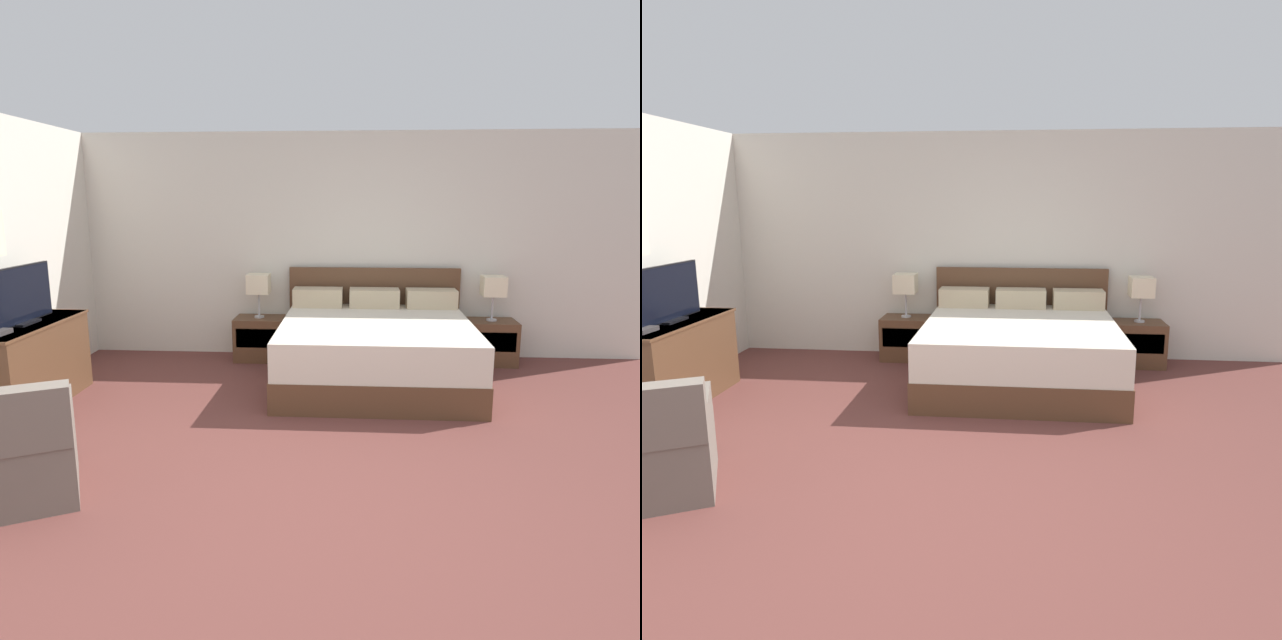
# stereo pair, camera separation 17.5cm
# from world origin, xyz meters

# --- Properties ---
(ground_plane) EXTENTS (10.91, 10.91, 0.00)m
(ground_plane) POSITION_xyz_m (0.00, 0.00, 0.00)
(ground_plane) COLOR brown
(wall_back) EXTENTS (6.95, 0.06, 2.52)m
(wall_back) POSITION_xyz_m (0.00, 3.67, 1.26)
(wall_back) COLOR silver
(wall_back) RESTS_ON ground
(bed) EXTENTS (1.92, 1.98, 1.03)m
(bed) POSITION_xyz_m (0.43, 2.65, 0.33)
(bed) COLOR brown
(bed) RESTS_ON ground
(nightstand_left) EXTENTS (0.54, 0.41, 0.48)m
(nightstand_left) POSITION_xyz_m (-0.85, 3.37, 0.24)
(nightstand_left) COLOR brown
(nightstand_left) RESTS_ON ground
(nightstand_right) EXTENTS (0.54, 0.41, 0.48)m
(nightstand_right) POSITION_xyz_m (1.71, 3.37, 0.24)
(nightstand_right) COLOR brown
(nightstand_right) RESTS_ON ground
(table_lamp_left) EXTENTS (0.24, 0.24, 0.49)m
(table_lamp_left) POSITION_xyz_m (-0.85, 3.37, 0.86)
(table_lamp_left) COLOR #B7B7BC
(table_lamp_left) RESTS_ON nightstand_left
(table_lamp_right) EXTENTS (0.24, 0.24, 0.49)m
(table_lamp_right) POSITION_xyz_m (1.71, 3.37, 0.86)
(table_lamp_right) COLOR #B7B7BC
(table_lamp_right) RESTS_ON nightstand_right
(dresser) EXTENTS (0.51, 1.32, 0.74)m
(dresser) POSITION_xyz_m (-2.60, 1.73, 0.38)
(dresser) COLOR brown
(dresser) RESTS_ON ground
(tv) EXTENTS (0.18, 0.90, 0.49)m
(tv) POSITION_xyz_m (-2.60, 1.71, 0.98)
(tv) COLOR black
(tv) RESTS_ON dresser
(armchair_by_window) EXTENTS (0.92, 0.92, 0.76)m
(armchair_by_window) POSITION_xyz_m (-1.78, 0.17, 0.28)
(armchair_by_window) COLOR #70665B
(armchair_by_window) RESTS_ON ground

